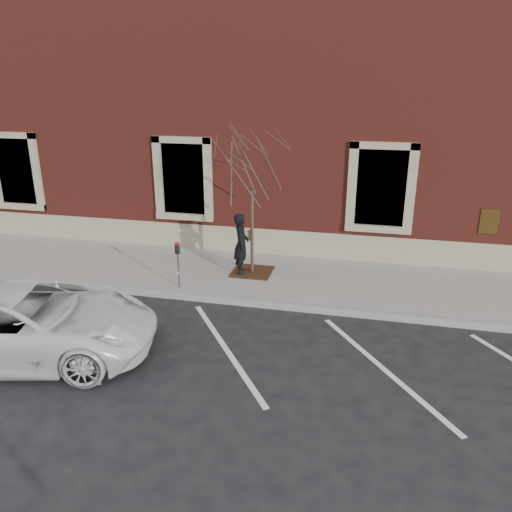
% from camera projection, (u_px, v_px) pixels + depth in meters
% --- Properties ---
extents(ground, '(120.00, 120.00, 0.00)m').
position_uv_depth(ground, '(251.00, 305.00, 12.50)').
color(ground, '#28282B').
rests_on(ground, ground).
extents(sidewalk_near, '(40.00, 3.50, 0.15)m').
position_uv_depth(sidewalk_near, '(265.00, 277.00, 14.08)').
color(sidewalk_near, '#A4A19A').
rests_on(sidewalk_near, ground).
extents(curb_near, '(40.00, 0.12, 0.15)m').
position_uv_depth(curb_near, '(250.00, 303.00, 12.42)').
color(curb_near, '#9E9E99').
rests_on(curb_near, ground).
extents(parking_stripes, '(28.00, 4.40, 0.01)m').
position_uv_depth(parking_stripes, '(226.00, 349.00, 10.48)').
color(parking_stripes, silver).
rests_on(parking_stripes, ground).
extents(building_civic, '(40.00, 8.62, 8.00)m').
position_uv_depth(building_civic, '(300.00, 118.00, 18.25)').
color(building_civic, maroon).
rests_on(building_civic, ground).
extents(man, '(0.52, 0.69, 1.73)m').
position_uv_depth(man, '(241.00, 244.00, 13.86)').
color(man, black).
rests_on(man, sidewalk_near).
extents(parking_meter, '(0.11, 0.09, 1.24)m').
position_uv_depth(parking_meter, '(178.00, 257.00, 12.90)').
color(parking_meter, '#595B60').
rests_on(parking_meter, sidewalk_near).
extents(tree_grate, '(1.11, 1.11, 0.03)m').
position_uv_depth(tree_grate, '(252.00, 272.00, 14.21)').
color(tree_grate, '#412215').
rests_on(tree_grate, sidewalk_near).
extents(sapling, '(2.66, 2.66, 4.44)m').
position_uv_depth(sapling, '(252.00, 163.00, 13.17)').
color(sapling, '#483B2B').
rests_on(sapling, sidewalk_near).
extents(white_truck, '(5.76, 3.70, 1.48)m').
position_uv_depth(white_truck, '(21.00, 324.00, 9.95)').
color(white_truck, white).
rests_on(white_truck, ground).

